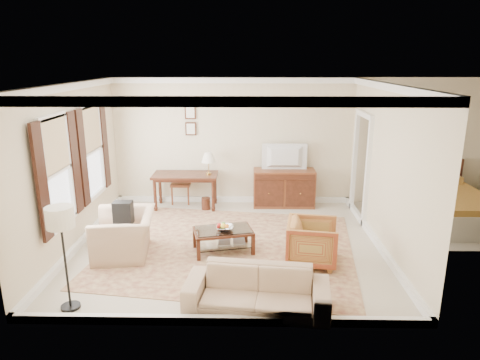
{
  "coord_description": "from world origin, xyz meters",
  "views": [
    {
      "loc": [
        0.34,
        -7.23,
        3.28
      ],
      "look_at": [
        0.2,
        0.3,
        1.15
      ],
      "focal_mm": 32.0,
      "sensor_mm": 36.0,
      "label": 1
    }
  ],
  "objects_px": {
    "club_armchair": "(124,227)",
    "sofa": "(257,284)",
    "coffee_table": "(223,234)",
    "writing_desk": "(185,179)",
    "tv": "(285,149)",
    "striped_armchair": "(312,240)",
    "sideboard": "(284,188)"
  },
  "relations": [
    {
      "from": "sideboard",
      "to": "club_armchair",
      "type": "xyz_separation_m",
      "value": [
        -2.96,
        -2.63,
        0.07
      ]
    },
    {
      "from": "club_armchair",
      "to": "sofa",
      "type": "distance_m",
      "value": 2.8
    },
    {
      "from": "sideboard",
      "to": "writing_desk",
      "type": "bearing_deg",
      "value": -175.8
    },
    {
      "from": "striped_armchair",
      "to": "writing_desk",
      "type": "bearing_deg",
      "value": 50.93
    },
    {
      "from": "tv",
      "to": "club_armchair",
      "type": "relative_size",
      "value": 0.85
    },
    {
      "from": "tv",
      "to": "coffee_table",
      "type": "distance_m",
      "value": 2.96
    },
    {
      "from": "writing_desk",
      "to": "striped_armchair",
      "type": "relative_size",
      "value": 1.76
    },
    {
      "from": "club_armchair",
      "to": "striped_armchair",
      "type": "bearing_deg",
      "value": 77.48
    },
    {
      "from": "coffee_table",
      "to": "club_armchair",
      "type": "xyz_separation_m",
      "value": [
        -1.7,
        -0.14,
        0.18
      ]
    },
    {
      "from": "sideboard",
      "to": "club_armchair",
      "type": "bearing_deg",
      "value": -138.33
    },
    {
      "from": "striped_armchair",
      "to": "coffee_table",
      "type": "bearing_deg",
      "value": 83.44
    },
    {
      "from": "club_armchair",
      "to": "sofa",
      "type": "bearing_deg",
      "value": 46.11
    },
    {
      "from": "coffee_table",
      "to": "club_armchair",
      "type": "distance_m",
      "value": 1.72
    },
    {
      "from": "sideboard",
      "to": "sofa",
      "type": "xyz_separation_m",
      "value": [
        -0.7,
        -4.29,
        -0.05
      ]
    },
    {
      "from": "writing_desk",
      "to": "tv",
      "type": "relative_size",
      "value": 1.49
    },
    {
      "from": "sofa",
      "to": "striped_armchair",
      "type": "bearing_deg",
      "value": 62.76
    },
    {
      "from": "tv",
      "to": "coffee_table",
      "type": "bearing_deg",
      "value": 63.07
    },
    {
      "from": "striped_armchair",
      "to": "club_armchair",
      "type": "bearing_deg",
      "value": 93.93
    },
    {
      "from": "coffee_table",
      "to": "club_armchair",
      "type": "relative_size",
      "value": 0.98
    },
    {
      "from": "writing_desk",
      "to": "sideboard",
      "type": "bearing_deg",
      "value": 4.2
    },
    {
      "from": "tv",
      "to": "striped_armchair",
      "type": "height_order",
      "value": "tv"
    },
    {
      "from": "writing_desk",
      "to": "tv",
      "type": "distance_m",
      "value": 2.34
    },
    {
      "from": "writing_desk",
      "to": "club_armchair",
      "type": "xyz_separation_m",
      "value": [
        -0.72,
        -2.47,
        -0.18
      ]
    },
    {
      "from": "tv",
      "to": "club_armchair",
      "type": "distance_m",
      "value": 4.04
    },
    {
      "from": "tv",
      "to": "club_armchair",
      "type": "xyz_separation_m",
      "value": [
        -2.96,
        -2.61,
        -0.84
      ]
    },
    {
      "from": "writing_desk",
      "to": "club_armchair",
      "type": "bearing_deg",
      "value": -106.19
    },
    {
      "from": "sofa",
      "to": "coffee_table",
      "type": "bearing_deg",
      "value": 114.11
    },
    {
      "from": "coffee_table",
      "to": "sideboard",
      "type": "bearing_deg",
      "value": 63.26
    },
    {
      "from": "sideboard",
      "to": "sofa",
      "type": "relative_size",
      "value": 0.72
    },
    {
      "from": "sideboard",
      "to": "coffee_table",
      "type": "height_order",
      "value": "sideboard"
    },
    {
      "from": "tv",
      "to": "striped_armchair",
      "type": "bearing_deg",
      "value": 94.64
    },
    {
      "from": "striped_armchair",
      "to": "club_armchair",
      "type": "distance_m",
      "value": 3.21
    }
  ]
}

